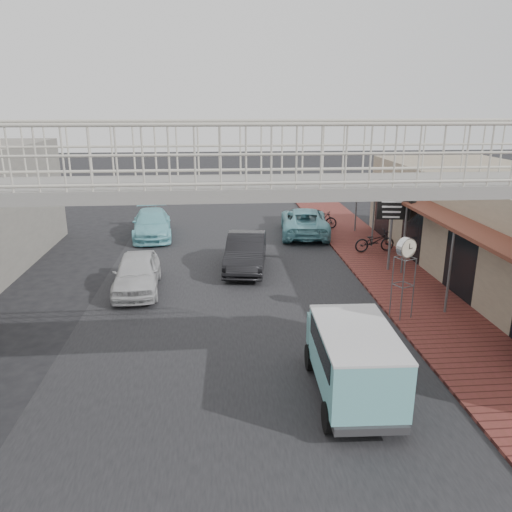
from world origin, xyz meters
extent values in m
plane|color=black|center=(0.00, 0.00, 0.00)|extent=(120.00, 120.00, 0.00)
cube|color=black|center=(0.00, 0.00, 0.01)|extent=(10.00, 60.00, 0.01)
cube|color=brown|center=(6.50, 3.00, 0.05)|extent=(3.00, 40.00, 0.10)
cube|color=brown|center=(7.70, 4.00, 2.90)|extent=(1.80, 18.00, 0.12)
cube|color=silver|center=(8.05, 7.50, 3.30)|extent=(0.08, 2.60, 0.90)
cube|color=#B21914|center=(8.05, 1.00, 3.30)|extent=(0.08, 2.20, 0.80)
cube|color=gray|center=(0.00, -4.00, 5.12)|extent=(14.00, 2.00, 0.24)
cube|color=beige|center=(0.00, -3.05, 5.79)|extent=(14.00, 0.08, 1.10)
cube|color=beige|center=(0.00, -4.95, 5.79)|extent=(14.00, 0.08, 1.10)
imported|color=silver|center=(-3.52, 4.13, 0.68)|extent=(1.84, 4.10, 1.37)
imported|color=black|center=(0.66, 6.35, 0.73)|extent=(2.12, 4.61, 1.47)
imported|color=#6CB1BC|center=(4.10, 11.79, 0.71)|extent=(2.95, 5.38, 1.43)
imported|color=#7ED0DB|center=(-3.89, 12.00, 0.68)|extent=(2.41, 4.89, 1.37)
cylinder|color=black|center=(1.83, -2.11, 0.34)|extent=(0.25, 0.68, 0.68)
cylinder|color=black|center=(3.34, -2.16, 0.34)|extent=(0.25, 0.68, 0.68)
cylinder|color=black|center=(1.74, -4.71, 0.34)|extent=(0.25, 0.68, 0.68)
cylinder|color=black|center=(3.25, -4.77, 0.34)|extent=(0.25, 0.68, 0.68)
cube|color=#76CACE|center=(2.53, -3.73, 1.14)|extent=(1.75, 3.14, 1.30)
cube|color=#76CACE|center=(2.59, -1.94, 0.92)|extent=(1.59, 0.92, 0.87)
cube|color=black|center=(2.53, -3.73, 1.50)|extent=(1.76, 2.57, 0.48)
cube|color=silver|center=(2.53, -3.73, 1.81)|extent=(1.77, 3.14, 0.06)
imported|color=black|center=(6.72, 8.06, 0.60)|extent=(1.97, 0.88, 1.00)
imported|color=black|center=(5.30, 12.86, 0.58)|extent=(1.63, 1.17, 0.97)
cylinder|color=#59595B|center=(4.99, 0.89, 1.09)|extent=(0.04, 0.04, 1.98)
cylinder|color=#59595B|center=(5.42, 1.08, 1.09)|extent=(0.04, 0.04, 1.98)
cylinder|color=#59595B|center=(5.18, 0.46, 1.09)|extent=(0.04, 0.04, 1.98)
cylinder|color=#59595B|center=(5.61, 0.64, 1.09)|extent=(0.04, 0.04, 1.98)
cylinder|color=silver|center=(5.30, 0.77, 2.41)|extent=(0.68, 0.46, 0.64)
cylinder|color=beige|center=(5.35, 0.66, 2.41)|extent=(0.53, 0.24, 0.57)
cylinder|color=beige|center=(5.25, 0.87, 2.41)|extent=(0.53, 0.24, 0.57)
cylinder|color=#59595B|center=(6.50, 5.45, 1.60)|extent=(0.10, 0.10, 3.01)
cube|color=black|center=(6.49, 5.42, 2.69)|extent=(1.24, 0.25, 0.93)
cone|color=black|center=(7.36, 5.29, 2.69)|extent=(0.79, 1.22, 1.14)
cube|color=white|center=(6.44, 5.39, 2.64)|extent=(0.82, 0.14, 0.62)
camera|label=1|loc=(-0.53, -13.61, 6.68)|focal=35.00mm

